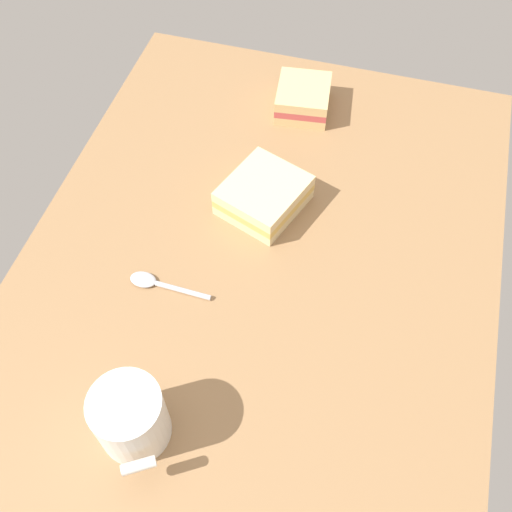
# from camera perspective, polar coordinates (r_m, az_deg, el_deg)

# --- Properties ---
(tabletop) EXTENTS (0.90, 0.64, 0.02)m
(tabletop) POSITION_cam_1_polar(r_m,az_deg,el_deg) (0.82, -0.00, -1.58)
(tabletop) COLOR #936D47
(tabletop) RESTS_ON ground
(coffee_mug_black) EXTENTS (0.10, 0.09, 0.09)m
(coffee_mug_black) POSITION_cam_1_polar(r_m,az_deg,el_deg) (0.68, -11.84, -14.77)
(coffee_mug_black) COLOR white
(coffee_mug_black) RESTS_ON tabletop
(sandwich_main) EXTENTS (0.10, 0.09, 0.04)m
(sandwich_main) POSITION_cam_1_polar(r_m,az_deg,el_deg) (1.01, 4.49, 14.69)
(sandwich_main) COLOR #DBB77A
(sandwich_main) RESTS_ON tabletop
(sandwich_side) EXTENTS (0.14, 0.13, 0.04)m
(sandwich_side) POSITION_cam_1_polar(r_m,az_deg,el_deg) (0.86, 0.74, 5.80)
(sandwich_side) COLOR beige
(sandwich_side) RESTS_ON tabletop
(spoon) EXTENTS (0.02, 0.11, 0.01)m
(spoon) POSITION_cam_1_polar(r_m,az_deg,el_deg) (0.80, -9.36, -2.57)
(spoon) COLOR silver
(spoon) RESTS_ON tabletop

